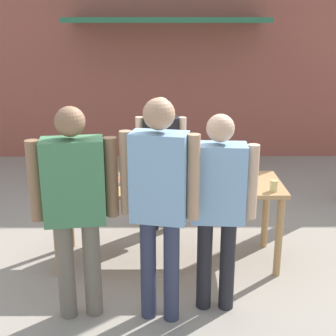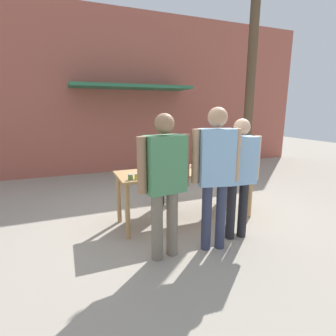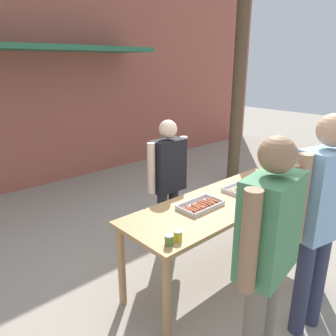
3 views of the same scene
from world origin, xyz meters
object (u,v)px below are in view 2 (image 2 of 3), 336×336
object	(u,v)px
food_tray_sausages	(168,170)
condiment_jar_mustard	(130,177)
condiment_jar_ketchup	(137,176)
beer_cup	(247,165)
person_customer_waiting_in_line	(216,167)
utility_pole	(251,68)
food_tray_buns	(205,166)
person_server_behind_table	(165,157)
person_customer_holding_hotdog	(165,176)
person_customer_with_cup	(239,169)

from	to	relation	value
food_tray_sausages	condiment_jar_mustard	world-z (taller)	condiment_jar_mustard
condiment_jar_ketchup	beer_cup	xyz separation A→B (m)	(1.88, 0.00, 0.01)
person_customer_waiting_in_line	utility_pole	distance (m)	4.11
food_tray_buns	person_server_behind_table	world-z (taller)	person_server_behind_table
person_server_behind_table	person_customer_holding_hotdog	distance (m)	1.82
person_customer_waiting_in_line	utility_pole	bearing A→B (deg)	-121.49
beer_cup	person_customer_holding_hotdog	distance (m)	1.86
person_customer_with_cup	utility_pole	xyz separation A→B (m)	(2.13, 2.57, 1.77)
person_server_behind_table	food_tray_sausages	bearing A→B (deg)	-106.43
utility_pole	person_customer_waiting_in_line	bearing A→B (deg)	-133.83
food_tray_buns	condiment_jar_ketchup	bearing A→B (deg)	-166.86
food_tray_sausages	person_customer_waiting_in_line	xyz separation A→B (m)	(0.24, -1.02, 0.24)
food_tray_sausages	beer_cup	world-z (taller)	beer_cup
food_tray_buns	condiment_jar_mustard	bearing A→B (deg)	-167.67
person_customer_waiting_in_line	condiment_jar_mustard	bearing A→B (deg)	-25.99
person_server_behind_table	utility_pole	bearing A→B (deg)	22.32
condiment_jar_mustard	person_customer_with_cup	distance (m)	1.51
person_customer_with_cup	person_server_behind_table	bearing A→B (deg)	-69.34
food_tray_sausages	person_customer_with_cup	bearing A→B (deg)	-50.96
food_tray_sausages	person_customer_holding_hotdog	size ratio (longest dim) A/B	0.25
condiment_jar_mustard	person_customer_holding_hotdog	size ratio (longest dim) A/B	0.05
condiment_jar_ketchup	utility_pole	distance (m)	4.38
beer_cup	person_customer_waiting_in_line	bearing A→B (deg)	-145.57
condiment_jar_mustard	person_customer_holding_hotdog	distance (m)	0.74
food_tray_sausages	condiment_jar_ketchup	size ratio (longest dim) A/B	5.34
person_customer_with_cup	utility_pole	distance (m)	3.77
food_tray_buns	person_customer_waiting_in_line	distance (m)	1.14
food_tray_sausages	person_server_behind_table	size ratio (longest dim) A/B	0.28
condiment_jar_mustard	person_server_behind_table	world-z (taller)	person_server_behind_table
person_customer_holding_hotdog	utility_pole	size ratio (longest dim) A/B	0.33
condiment_jar_mustard	person_customer_waiting_in_line	xyz separation A→B (m)	(0.92, -0.73, 0.21)
food_tray_sausages	beer_cup	bearing A→B (deg)	-12.72
condiment_jar_mustard	condiment_jar_ketchup	distance (m)	0.10
condiment_jar_mustard	person_customer_holding_hotdog	bearing A→B (deg)	-69.55
food_tray_buns	person_customer_holding_hotdog	world-z (taller)	person_customer_holding_hotdog
person_customer_holding_hotdog	utility_pole	bearing A→B (deg)	-149.26
condiment_jar_ketchup	person_customer_holding_hotdog	xyz separation A→B (m)	(0.16, -0.68, 0.16)
food_tray_buns	person_customer_with_cup	size ratio (longest dim) A/B	0.24
person_customer_waiting_in_line	food_tray_sausages	bearing A→B (deg)	-64.52
condiment_jar_mustard	condiment_jar_ketchup	xyz separation A→B (m)	(0.10, 0.00, 0.00)
utility_pole	food_tray_buns	bearing A→B (deg)	-142.00
food_tray_buns	utility_pole	xyz separation A→B (m)	(2.16, 1.69, 1.90)
food_tray_buns	condiment_jar_ketchup	world-z (taller)	condiment_jar_ketchup
person_customer_with_cup	food_tray_buns	bearing A→B (deg)	-83.92
person_customer_holding_hotdog	person_customer_with_cup	world-z (taller)	person_customer_holding_hotdog
person_server_behind_table	utility_pole	xyz separation A→B (m)	(2.60, 0.97, 1.84)
beer_cup	person_customer_holding_hotdog	size ratio (longest dim) A/B	0.06
food_tray_sausages	condiment_jar_mustard	xyz separation A→B (m)	(-0.68, -0.30, 0.03)
food_tray_sausages	beer_cup	size ratio (longest dim) A/B	4.07
condiment_jar_mustard	utility_pole	xyz separation A→B (m)	(3.52, 1.98, 1.88)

